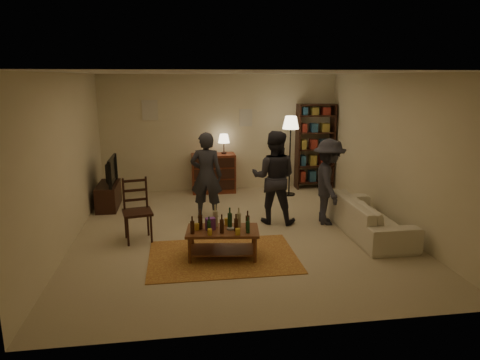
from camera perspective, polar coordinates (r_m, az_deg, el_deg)
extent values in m
plane|color=#C6B793|center=(7.53, -0.20, -6.90)|extent=(6.00, 6.00, 0.00)
plane|color=beige|center=(10.11, -2.63, 6.28)|extent=(5.50, 0.00, 5.50)
plane|color=beige|center=(7.31, -22.09, 2.46)|extent=(0.00, 6.00, 6.00)
plane|color=beige|center=(8.03, 19.66, 3.58)|extent=(0.00, 6.00, 6.00)
plane|color=beige|center=(4.30, 5.46, -3.87)|extent=(5.50, 0.00, 5.50)
plane|color=white|center=(7.05, -0.22, 14.12)|extent=(6.00, 6.00, 0.00)
cube|color=beige|center=(10.01, -11.92, 9.10)|extent=(0.35, 0.03, 0.45)
cube|color=beige|center=(10.13, 0.78, 8.30)|extent=(0.30, 0.03, 0.40)
cube|color=brown|center=(6.53, -2.31, -10.15)|extent=(2.20, 1.50, 0.01)
cube|color=brown|center=(6.38, -2.34, -6.78)|extent=(1.13, 0.71, 0.04)
cube|color=brown|center=(6.49, -2.32, -9.26)|extent=(1.02, 0.59, 0.02)
cylinder|color=brown|center=(6.27, -6.73, -9.37)|extent=(0.05, 0.05, 0.40)
cylinder|color=brown|center=(6.26, 2.03, -9.35)|extent=(0.05, 0.05, 0.40)
cylinder|color=brown|center=(6.70, -6.37, -7.84)|extent=(0.05, 0.05, 0.40)
cylinder|color=brown|center=(6.68, 1.80, -7.81)|extent=(0.05, 0.05, 0.40)
cylinder|color=gold|center=(6.37, -5.76, -6.21)|extent=(0.07, 0.07, 0.10)
cylinder|color=gold|center=(6.16, -4.04, -6.92)|extent=(0.07, 0.07, 0.09)
cylinder|color=gold|center=(6.54, -1.80, -5.56)|extent=(0.07, 0.07, 0.11)
cylinder|color=gold|center=(6.16, -0.30, -6.90)|extent=(0.07, 0.07, 0.09)
cube|color=#72389A|center=(6.37, -3.98, -5.79)|extent=(0.15, 0.11, 0.18)
cylinder|color=gray|center=(6.35, -1.26, -6.56)|extent=(0.12, 0.12, 0.03)
cube|color=black|center=(7.17, -13.52, -4.22)|extent=(0.54, 0.54, 0.04)
cylinder|color=black|center=(7.06, -14.73, -6.71)|extent=(0.04, 0.04, 0.48)
cylinder|color=black|center=(7.10, -11.75, -6.44)|extent=(0.04, 0.04, 0.48)
cylinder|color=black|center=(7.41, -15.00, -5.76)|extent=(0.04, 0.04, 0.48)
cylinder|color=black|center=(7.44, -12.17, -5.51)|extent=(0.04, 0.04, 0.48)
cube|color=black|center=(7.27, -13.82, -1.59)|extent=(0.37, 0.10, 0.54)
cube|color=black|center=(9.21, -17.12, -2.03)|extent=(0.40, 1.00, 0.50)
imported|color=black|center=(9.09, -17.23, 1.19)|extent=(0.13, 0.97, 0.56)
cube|color=brown|center=(9.97, -3.55, 0.92)|extent=(1.00, 0.48, 0.90)
cube|color=black|center=(9.79, -3.41, -0.72)|extent=(0.92, 0.02, 0.22)
cube|color=black|center=(9.73, -3.43, 0.77)|extent=(0.92, 0.02, 0.22)
cube|color=black|center=(9.67, -3.45, 2.27)|extent=(0.92, 0.02, 0.22)
cylinder|color=black|center=(9.91, -2.15, 3.62)|extent=(0.12, 0.12, 0.04)
cylinder|color=black|center=(9.88, -2.16, 4.36)|extent=(0.02, 0.02, 0.22)
cone|color=#FFE5B2|center=(9.85, -2.17, 5.56)|extent=(0.26, 0.26, 0.20)
cube|color=black|center=(10.29, 7.68, 4.33)|extent=(0.04, 0.34, 2.00)
cube|color=black|center=(10.56, 12.19, 4.38)|extent=(0.04, 0.34, 2.00)
cube|color=black|center=(10.58, 9.78, -0.19)|extent=(0.90, 0.34, 0.03)
cube|color=black|center=(10.49, 9.87, 1.93)|extent=(0.90, 0.34, 0.03)
cube|color=black|center=(10.42, 9.96, 4.09)|extent=(0.90, 0.34, 0.03)
cube|color=black|center=(10.37, 10.05, 6.27)|extent=(0.90, 0.34, 0.03)
cube|color=black|center=(10.32, 10.14, 8.47)|extent=(0.90, 0.34, 0.03)
cube|color=black|center=(10.30, 10.20, 9.85)|extent=(0.90, 0.34, 0.03)
cube|color=maroon|center=(10.46, 8.25, 0.53)|extent=(0.12, 0.22, 0.26)
cube|color=navy|center=(10.53, 9.55, 0.57)|extent=(0.15, 0.22, 0.26)
cube|color=olive|center=(10.62, 10.94, 0.61)|extent=(0.18, 0.22, 0.26)
cube|color=navy|center=(10.38, 8.32, 2.62)|extent=(0.12, 0.22, 0.24)
cube|color=olive|center=(10.45, 9.64, 2.65)|extent=(0.15, 0.22, 0.24)
cube|color=maroon|center=(10.54, 11.03, 2.68)|extent=(0.18, 0.22, 0.24)
cube|color=olive|center=(10.31, 8.39, 4.75)|extent=(0.12, 0.22, 0.22)
cube|color=maroon|center=(10.39, 9.72, 4.76)|extent=(0.15, 0.22, 0.22)
cube|color=navy|center=(10.47, 11.13, 4.78)|extent=(0.18, 0.22, 0.22)
cube|color=maroon|center=(10.26, 8.47, 6.90)|extent=(0.12, 0.22, 0.20)
cube|color=navy|center=(10.34, 9.81, 6.90)|extent=(0.15, 0.22, 0.20)
cube|color=olive|center=(10.42, 11.23, 6.89)|extent=(0.18, 0.22, 0.20)
cube|color=navy|center=(10.22, 8.55, 9.07)|extent=(0.12, 0.22, 0.18)
cube|color=olive|center=(10.30, 9.90, 9.05)|extent=(0.15, 0.22, 0.18)
cube|color=maroon|center=(10.39, 11.33, 9.03)|extent=(0.18, 0.22, 0.18)
cylinder|color=black|center=(9.87, 6.52, -1.89)|extent=(0.28, 0.28, 0.03)
cylinder|color=black|center=(9.69, 6.65, 2.59)|extent=(0.03, 0.03, 1.60)
cone|color=#FFE5B2|center=(9.56, 6.79, 7.63)|extent=(0.36, 0.36, 0.28)
imported|color=beige|center=(7.68, 16.78, -4.68)|extent=(0.81, 2.08, 0.61)
imported|color=#25262D|center=(8.07, -4.51, 0.59)|extent=(0.67, 0.51, 1.65)
imported|color=#23232A|center=(7.80, 4.54, 0.35)|extent=(1.00, 0.89, 1.71)
imported|color=#2A2A32|center=(7.90, 11.70, -0.25)|extent=(0.73, 1.09, 1.57)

